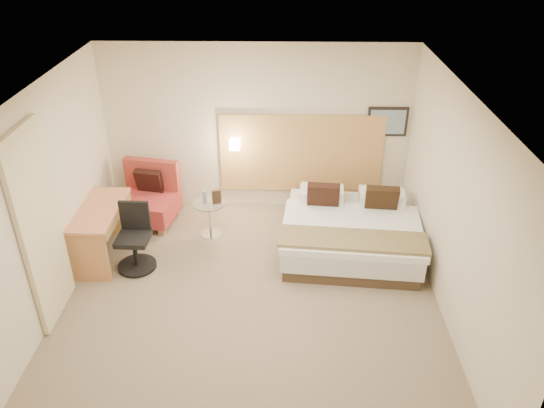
{
  "coord_description": "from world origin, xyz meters",
  "views": [
    {
      "loc": [
        0.39,
        -5.3,
        4.44
      ],
      "look_at": [
        0.27,
        0.79,
        0.97
      ],
      "focal_mm": 35.0,
      "sensor_mm": 36.0,
      "label": 1
    }
  ],
  "objects_px": {
    "side_table": "(210,217)",
    "desk": "(101,219)",
    "desk_chair": "(135,242)",
    "lounge_chair": "(148,199)",
    "bed": "(351,230)"
  },
  "relations": [
    {
      "from": "bed",
      "to": "lounge_chair",
      "type": "relative_size",
      "value": 2.04
    },
    {
      "from": "lounge_chair",
      "to": "side_table",
      "type": "bearing_deg",
      "value": -21.98
    },
    {
      "from": "desk",
      "to": "bed",
      "type": "bearing_deg",
      "value": 4.29
    },
    {
      "from": "desk",
      "to": "desk_chair",
      "type": "xyz_separation_m",
      "value": [
        0.5,
        -0.23,
        -0.23
      ]
    },
    {
      "from": "lounge_chair",
      "to": "desk_chair",
      "type": "height_order",
      "value": "desk_chair"
    },
    {
      "from": "bed",
      "to": "desk",
      "type": "xyz_separation_m",
      "value": [
        -3.51,
        -0.26,
        0.31
      ]
    },
    {
      "from": "desk_chair",
      "to": "bed",
      "type": "bearing_deg",
      "value": 9.24
    },
    {
      "from": "side_table",
      "to": "desk_chair",
      "type": "relative_size",
      "value": 0.68
    },
    {
      "from": "side_table",
      "to": "desk",
      "type": "bearing_deg",
      "value": -156.9
    },
    {
      "from": "lounge_chair",
      "to": "desk",
      "type": "distance_m",
      "value": 1.12
    },
    {
      "from": "desk",
      "to": "desk_chair",
      "type": "distance_m",
      "value": 0.59
    },
    {
      "from": "bed",
      "to": "lounge_chair",
      "type": "distance_m",
      "value": 3.21
    },
    {
      "from": "lounge_chair",
      "to": "desk_chair",
      "type": "bearing_deg",
      "value": -85.18
    },
    {
      "from": "lounge_chair",
      "to": "side_table",
      "type": "relative_size",
      "value": 1.61
    },
    {
      "from": "side_table",
      "to": "desk_chair",
      "type": "height_order",
      "value": "desk_chair"
    }
  ]
}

